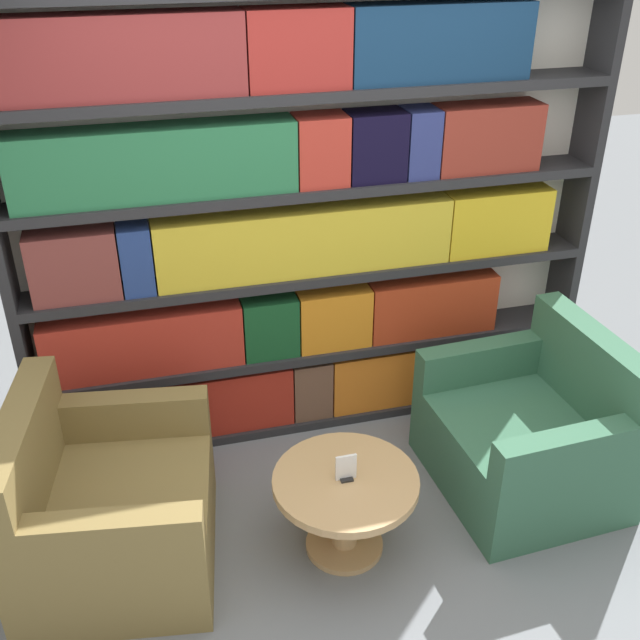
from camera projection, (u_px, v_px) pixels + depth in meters
name	position (u px, v px, depth m)	size (l,w,h in m)	color
ground_plane	(386.00, 578.00, 3.38)	(14.00, 14.00, 0.00)	slate
bookshelf	(303.00, 236.00, 3.89)	(3.08, 0.30, 2.35)	silver
armchair_left	(108.00, 511.00, 3.34)	(0.95, 1.03, 0.84)	olive
armchair_right	(530.00, 436.00, 3.81)	(0.87, 0.96, 0.84)	#336047
coffee_table	(345.00, 498.00, 3.40)	(0.66, 0.66, 0.42)	tan
table_sign	(346.00, 469.00, 3.31)	(0.10, 0.06, 0.13)	black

